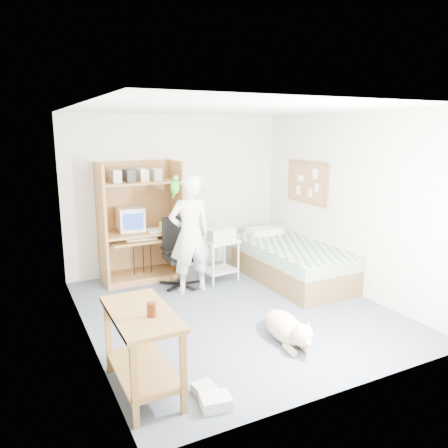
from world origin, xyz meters
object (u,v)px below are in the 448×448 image
office_chair (180,262)px  computer_hutch (140,226)px  dog (287,328)px  bed (291,262)px  side_desk (142,339)px  person (190,234)px  printer_cart (219,254)px

office_chair → computer_hutch: bearing=127.4°
computer_hutch → dog: (0.80, -2.75, -0.66)m
bed → side_desk: 3.39m
computer_hutch → bed: (2.00, -1.12, -0.53)m
office_chair → person: person is taller
bed → side_desk: (-2.85, -1.82, 0.21)m
bed → person: bearing=170.7°
office_chair → dog: office_chair is taller
bed → person: size_ratio=1.21×
printer_cart → bed: bearing=-35.9°
computer_hutch → dog: computer_hutch is taller
computer_hutch → dog: 2.94m
office_chair → printer_cart: 0.62m
person → printer_cart: bearing=-155.6°
bed → side_desk: side_desk is taller
side_desk → printer_cart: 2.97m
computer_hutch → side_desk: size_ratio=1.80×
bed → dog: size_ratio=2.03×
office_chair → person: 0.57m
computer_hutch → person: (0.46, -0.87, 0.01)m
computer_hutch → office_chair: 0.84m
person → computer_hutch: bearing=-60.8°
person → printer_cart: size_ratio=2.61×
printer_cart → side_desk: bearing=-138.4°
dog → printer_cart: bearing=90.1°
person → printer_cart: 0.74m
side_desk → printer_cart: side_desk is taller
bed → printer_cart: bed is taller
computer_hutch → office_chair: (0.41, -0.56, -0.46)m
computer_hutch → office_chair: size_ratio=1.80×
dog → side_desk: bearing=-167.5°
printer_cart → dog: bearing=-105.4°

